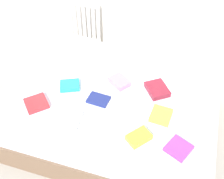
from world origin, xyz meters
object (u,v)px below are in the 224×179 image
Objects in this scene: bed at (110,109)px; pillow at (134,54)px; radiator at (84,22)px; textbook_navy at (98,100)px; textbook_yellow at (139,137)px; textbook_red at (36,103)px; textbook_white at (69,120)px; textbook_purple at (179,148)px; textbook_pink at (119,82)px; textbook_maroon at (157,89)px; textbook_teal at (70,85)px; textbook_lime at (161,115)px.

pillow is (0.09, 0.55, 0.32)m from bed.
textbook_navy is at bearing -63.39° from radiator.
radiator reaches higher than pillow.
textbook_red is at bearing 123.53° from textbook_yellow.
radiator is at bearing 121.04° from textbook_navy.
textbook_white is (-0.22, -0.45, 0.27)m from bed.
textbook_purple is at bearing -2.84° from textbook_white.
textbook_pink reaches higher than textbook_yellow.
textbook_maroon and textbook_pink have the same top height.
textbook_white is 0.85× the size of textbook_maroon.
textbook_teal is at bearing 169.51° from textbook_navy.
textbook_yellow is at bearing 40.34° from textbook_red.
textbook_purple is at bearing -48.87° from radiator.
textbook_teal is at bearing -127.96° from pillow.
textbook_navy is at bearing -177.43° from textbook_lime.
textbook_navy is (0.67, -1.34, 0.10)m from radiator.
textbook_red is at bearing -165.06° from textbook_lime.
textbook_navy is at bearing 61.07° from textbook_white.
textbook_navy is at bearing -177.01° from textbook_purple.
textbook_white reaches higher than textbook_teal.
textbook_yellow is at bearing -55.75° from radiator.
textbook_lime is at bearing -47.54° from radiator.
textbook_yellow is 0.86m from textbook_teal.
textbook_pink is (-0.33, 0.57, 0.00)m from textbook_yellow.
textbook_teal is (-0.17, 0.39, -0.00)m from textbook_white.
textbook_yellow is 0.31m from textbook_lime.
textbook_lime is (0.73, 0.29, -0.00)m from textbook_white.
textbook_pink is (0.27, 0.58, 0.00)m from textbook_white.
textbook_lime reaches higher than textbook_purple.
pillow is at bearing 121.01° from textbook_pink.
textbook_teal is (-0.39, -0.06, 0.27)m from bed.
textbook_red is (0.16, -1.56, 0.11)m from radiator.
textbook_purple is at bearing -44.16° from textbook_teal.
radiator reaches higher than textbook_red.
textbook_lime is at bearing 2.27° from textbook_navy.
textbook_pink reaches higher than textbook_white.
textbook_yellow reaches higher than textbook_teal.
textbook_white is at bearing -78.52° from textbook_pink.
textbook_maroon reaches higher than textbook_purple.
textbook_purple is 0.87m from textbook_pink.
textbook_white is at bearing 129.26° from textbook_yellow.
pillow reaches higher than textbook_yellow.
textbook_navy is 0.56m from textbook_maroon.
textbook_yellow is 0.96m from textbook_red.
textbook_maroon is 1.11m from textbook_red.
radiator is 2.86× the size of textbook_pink.
bed is 0.73m from textbook_red.
textbook_purple is at bearing -51.37° from textbook_lime.
textbook_lime is at bearing -59.32° from pillow.
bed is 3.90× the size of pillow.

